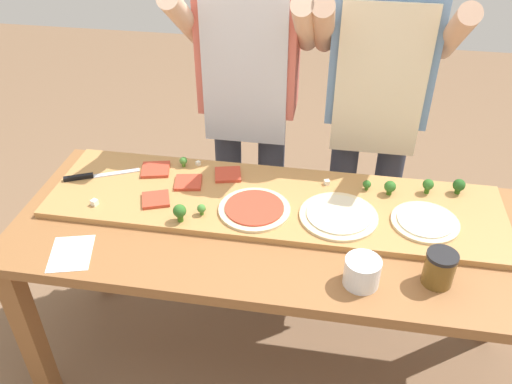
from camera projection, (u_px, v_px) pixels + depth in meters
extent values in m
plane|color=brown|center=(278.00, 363.00, 2.28)|extent=(8.00, 8.00, 0.00)
cube|color=brown|center=(31.00, 337.00, 1.94)|extent=(0.07, 0.07, 0.72)
cube|color=brown|center=(99.00, 232.00, 2.44)|extent=(0.07, 0.07, 0.72)
cube|color=brown|center=(500.00, 277.00, 2.20)|extent=(0.07, 0.07, 0.72)
cube|color=brown|center=(283.00, 230.00, 1.85)|extent=(1.88, 0.73, 0.04)
cube|color=#B27F47|center=(273.00, 202.00, 1.93)|extent=(1.64, 0.44, 0.02)
cube|color=#B7BABF|center=(117.00, 173.00, 2.06)|extent=(0.17, 0.10, 0.00)
cube|color=black|center=(78.00, 177.00, 2.03)|extent=(0.11, 0.06, 0.02)
cylinder|color=beige|center=(254.00, 209.00, 1.87)|extent=(0.25, 0.25, 0.01)
cylinder|color=#BC3D28|center=(254.00, 208.00, 1.86)|extent=(0.21, 0.21, 0.01)
cylinder|color=beige|center=(339.00, 216.00, 1.84)|extent=(0.27, 0.27, 0.01)
cylinder|color=beige|center=(339.00, 214.00, 1.83)|extent=(0.22, 0.22, 0.01)
cylinder|color=beige|center=(425.00, 222.00, 1.81)|extent=(0.23, 0.23, 0.01)
cylinder|color=silver|center=(425.00, 220.00, 1.81)|extent=(0.19, 0.19, 0.01)
cube|color=#BC3D28|center=(188.00, 182.00, 2.00)|extent=(0.11, 0.11, 0.01)
cube|color=#BC3D28|center=(228.00, 174.00, 2.05)|extent=(0.12, 0.12, 0.01)
cube|color=#BC3D28|center=(156.00, 199.00, 1.91)|extent=(0.12, 0.12, 0.01)
cube|color=#BC3D28|center=(156.00, 170.00, 2.08)|extent=(0.13, 0.13, 0.01)
cylinder|color=#487A23|center=(184.00, 165.00, 2.10)|extent=(0.01, 0.01, 0.02)
sphere|color=#427F33|center=(183.00, 161.00, 2.09)|extent=(0.03, 0.03, 0.03)
cylinder|color=#2C5915|center=(458.00, 191.00, 1.95)|extent=(0.02, 0.02, 0.02)
sphere|color=#23561E|center=(459.00, 185.00, 1.94)|extent=(0.04, 0.04, 0.04)
cylinder|color=#366618|center=(389.00, 192.00, 1.95)|extent=(0.02, 0.02, 0.02)
sphere|color=#2D6623|center=(390.00, 186.00, 1.93)|extent=(0.04, 0.04, 0.04)
cylinder|color=#366618|center=(427.00, 190.00, 1.95)|extent=(0.02, 0.02, 0.02)
sphere|color=#2D6623|center=(428.00, 184.00, 1.94)|extent=(0.04, 0.04, 0.04)
cylinder|color=#487A23|center=(202.00, 213.00, 1.85)|extent=(0.01, 0.01, 0.02)
sphere|color=#427F33|center=(201.00, 208.00, 1.84)|extent=(0.03, 0.03, 0.03)
cylinder|color=#366618|center=(180.00, 218.00, 1.82)|extent=(0.02, 0.02, 0.03)
sphere|color=#2D6623|center=(180.00, 211.00, 1.80)|extent=(0.05, 0.05, 0.05)
cylinder|color=#366618|center=(366.00, 188.00, 1.97)|extent=(0.01, 0.01, 0.01)
sphere|color=#2D6623|center=(367.00, 184.00, 1.96)|extent=(0.03, 0.03, 0.03)
cube|color=white|center=(198.00, 163.00, 2.11)|extent=(0.02, 0.02, 0.02)
cube|color=white|center=(94.00, 202.00, 1.89)|extent=(0.03, 0.03, 0.02)
cube|color=white|center=(327.00, 182.00, 2.00)|extent=(0.02, 0.02, 0.02)
cylinder|color=white|center=(362.00, 272.00, 1.59)|extent=(0.11, 0.11, 0.09)
cylinder|color=white|center=(361.00, 276.00, 1.60)|extent=(0.10, 0.10, 0.05)
cylinder|color=brown|center=(439.00, 270.00, 1.59)|extent=(0.09, 0.09, 0.10)
cylinder|color=black|center=(443.00, 256.00, 1.56)|extent=(0.09, 0.09, 0.01)
cube|color=white|center=(71.00, 253.00, 1.72)|extent=(0.17, 0.20, 0.00)
cylinder|color=#333847|center=(230.00, 190.00, 2.55)|extent=(0.12, 0.12, 0.90)
cylinder|color=#333847|center=(271.00, 194.00, 2.53)|extent=(0.12, 0.12, 0.90)
cube|color=#DB6B5B|center=(249.00, 44.00, 2.12)|extent=(0.40, 0.20, 0.55)
cube|color=silver|center=(244.00, 74.00, 2.08)|extent=(0.34, 0.01, 0.60)
cylinder|color=#DBB293|center=(184.00, 18.00, 2.00)|extent=(0.08, 0.39, 0.31)
cylinder|color=#DBB293|center=(305.00, 25.00, 1.94)|extent=(0.08, 0.39, 0.31)
cylinder|color=#333847|center=(340.00, 201.00, 2.48)|extent=(0.12, 0.12, 0.90)
cylinder|color=#333847|center=(383.00, 205.00, 2.45)|extent=(0.12, 0.12, 0.90)
cube|color=#6689B2|center=(383.00, 52.00, 2.05)|extent=(0.40, 0.20, 0.55)
cube|color=beige|center=(381.00, 83.00, 2.01)|extent=(0.34, 0.01, 0.60)
cylinder|color=tan|center=(324.00, 26.00, 1.93)|extent=(0.08, 0.39, 0.31)
cylinder|color=tan|center=(455.00, 33.00, 1.87)|extent=(0.08, 0.39, 0.31)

